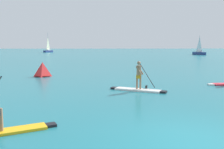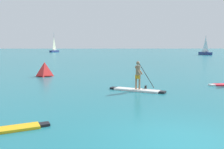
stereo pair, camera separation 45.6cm
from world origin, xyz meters
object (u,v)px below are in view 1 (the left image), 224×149
object	(u,v)px
sailboat_right_horizon	(199,52)
sailboat_left_horizon	(48,50)
paddleboarder_mid_center	(138,85)
race_marker_buoy	(43,70)

from	to	relation	value
sailboat_right_horizon	sailboat_left_horizon	bearing A→B (deg)	55.47
paddleboarder_mid_center	race_marker_buoy	size ratio (longest dim) A/B	2.35
sailboat_left_horizon	sailboat_right_horizon	distance (m)	57.74
paddleboarder_mid_center	sailboat_right_horizon	bearing A→B (deg)	92.25
sailboat_left_horizon	sailboat_right_horizon	size ratio (longest dim) A/B	1.35
race_marker_buoy	sailboat_right_horizon	world-z (taller)	sailboat_right_horizon
paddleboarder_mid_center	sailboat_right_horizon	size ratio (longest dim) A/B	0.56
race_marker_buoy	sailboat_left_horizon	world-z (taller)	sailboat_left_horizon
paddleboarder_mid_center	sailboat_right_horizon	distance (m)	62.97
paddleboarder_mid_center	sailboat_left_horizon	size ratio (longest dim) A/B	0.42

